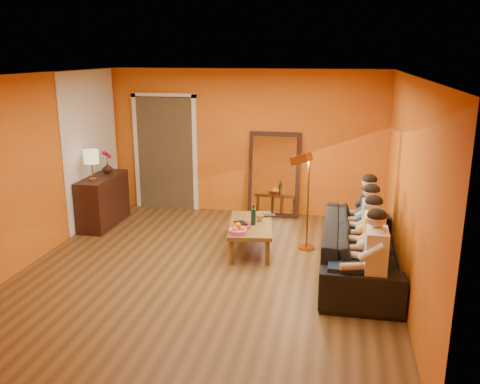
% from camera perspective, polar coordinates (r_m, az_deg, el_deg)
% --- Properties ---
extents(room_shell, '(5.00, 5.50, 2.60)m').
position_cam_1_polar(room_shell, '(6.90, -3.06, 2.27)').
color(room_shell, brown).
rests_on(room_shell, ground).
extents(white_accent, '(0.02, 1.90, 2.58)m').
position_cam_1_polar(white_accent, '(9.06, -16.34, 4.82)').
color(white_accent, white).
rests_on(white_accent, wall_left).
extents(doorway_recess, '(1.06, 0.30, 2.10)m').
position_cam_1_polar(doorway_recess, '(9.69, -8.11, 4.44)').
color(doorway_recess, '#3F2D19').
rests_on(doorway_recess, floor).
extents(door_jamb_left, '(0.08, 0.06, 2.20)m').
position_cam_1_polar(door_jamb_left, '(9.78, -11.51, 4.39)').
color(door_jamb_left, white).
rests_on(door_jamb_left, wall_back).
extents(door_jamb_right, '(0.08, 0.06, 2.20)m').
position_cam_1_polar(door_jamb_right, '(9.40, -5.06, 4.21)').
color(door_jamb_right, white).
rests_on(door_jamb_right, wall_back).
extents(door_header, '(1.22, 0.06, 0.08)m').
position_cam_1_polar(door_header, '(9.43, -8.60, 10.70)').
color(door_header, white).
rests_on(door_header, wall_back).
extents(mirror_frame, '(0.92, 0.27, 1.51)m').
position_cam_1_polar(mirror_frame, '(9.09, 3.85, 1.97)').
color(mirror_frame, black).
rests_on(mirror_frame, floor).
extents(mirror_glass, '(0.78, 0.21, 1.35)m').
position_cam_1_polar(mirror_glass, '(9.05, 3.81, 1.92)').
color(mirror_glass, white).
rests_on(mirror_glass, mirror_frame).
extents(sideboard, '(0.44, 1.18, 0.85)m').
position_cam_1_polar(sideboard, '(8.97, -15.11, -0.94)').
color(sideboard, black).
rests_on(sideboard, floor).
extents(table_lamp, '(0.24, 0.24, 0.51)m').
position_cam_1_polar(table_lamp, '(8.55, -16.30, 2.88)').
color(table_lamp, beige).
rests_on(table_lamp, sideboard).
extents(sofa, '(2.46, 0.96, 0.72)m').
position_cam_1_polar(sofa, '(6.94, 13.27, -6.21)').
color(sofa, black).
rests_on(sofa, floor).
extents(coffee_table, '(0.80, 1.30, 0.42)m').
position_cam_1_polar(coffee_table, '(7.60, 1.19, -5.05)').
color(coffee_table, brown).
rests_on(coffee_table, floor).
extents(floor_lamp, '(0.37, 0.34, 1.44)m').
position_cam_1_polar(floor_lamp, '(7.56, 7.63, -1.24)').
color(floor_lamp, '#B47334').
rests_on(floor_lamp, floor).
extents(dog, '(0.58, 0.71, 0.72)m').
position_cam_1_polar(dog, '(6.23, 10.79, -8.62)').
color(dog, olive).
rests_on(dog, floor).
extents(person_far_left, '(0.70, 0.44, 1.22)m').
position_cam_1_polar(person_far_left, '(5.93, 14.95, -7.52)').
color(person_far_left, beige).
rests_on(person_far_left, sofa).
extents(person_mid_left, '(0.70, 0.44, 1.22)m').
position_cam_1_polar(person_mid_left, '(6.44, 14.68, -5.64)').
color(person_mid_left, '#F6CE52').
rests_on(person_mid_left, sofa).
extents(person_mid_right, '(0.70, 0.44, 1.22)m').
position_cam_1_polar(person_mid_right, '(6.95, 14.44, -4.04)').
color(person_mid_right, '#7E9FC3').
rests_on(person_mid_right, sofa).
extents(person_far_right, '(0.70, 0.44, 1.22)m').
position_cam_1_polar(person_far_right, '(7.48, 14.24, -2.65)').
color(person_far_right, '#2E2E33').
rests_on(person_far_right, sofa).
extents(fruit_bowl, '(0.26, 0.26, 0.16)m').
position_cam_1_polar(fruit_bowl, '(7.11, -0.23, -4.04)').
color(fruit_bowl, '#DE4E8C').
rests_on(fruit_bowl, coffee_table).
extents(wine_bottle, '(0.07, 0.07, 0.31)m').
position_cam_1_polar(wine_bottle, '(7.43, 1.51, -2.56)').
color(wine_bottle, black).
rests_on(wine_bottle, coffee_table).
extents(tumbler, '(0.14, 0.14, 0.10)m').
position_cam_1_polar(tumbler, '(7.61, 2.24, -2.95)').
color(tumbler, '#B27F3F').
rests_on(tumbler, coffee_table).
extents(laptop, '(0.33, 0.26, 0.02)m').
position_cam_1_polar(laptop, '(7.83, 2.94, -2.73)').
color(laptop, black).
rests_on(laptop, coffee_table).
extents(book_lower, '(0.20, 0.26, 0.02)m').
position_cam_1_polar(book_lower, '(7.38, -0.46, -3.87)').
color(book_lower, black).
rests_on(book_lower, coffee_table).
extents(book_mid, '(0.20, 0.27, 0.02)m').
position_cam_1_polar(book_mid, '(7.38, -0.37, -3.70)').
color(book_mid, maroon).
rests_on(book_mid, book_lower).
extents(book_upper, '(0.24, 0.25, 0.02)m').
position_cam_1_polar(book_upper, '(7.35, -0.47, -3.60)').
color(book_upper, black).
rests_on(book_upper, book_mid).
extents(vase, '(0.18, 0.18, 0.18)m').
position_cam_1_polar(vase, '(9.06, -14.65, 2.63)').
color(vase, black).
rests_on(vase, sideboard).
extents(flowers, '(0.17, 0.17, 0.39)m').
position_cam_1_polar(flowers, '(9.02, -14.74, 4.01)').
color(flowers, maroon).
rests_on(flowers, vase).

